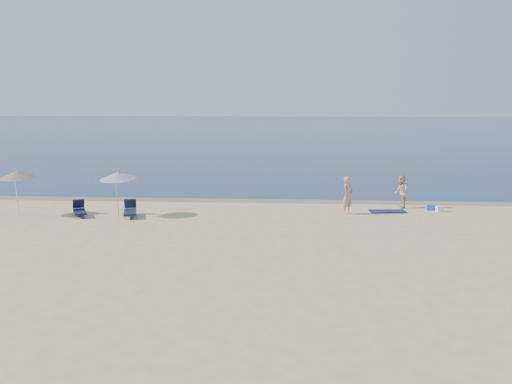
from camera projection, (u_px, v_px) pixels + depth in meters
ground at (279, 321)px, 16.57m from camera, size 160.00×160.00×0.00m
sea at (302, 130)px, 115.20m from camera, size 240.00×160.00×0.01m
wet_sand_strip at (294, 201)px, 35.71m from camera, size 240.00×1.60×0.00m
person_left at (348, 195)px, 31.65m from camera, size 0.77×0.82×1.88m
person_right at (401, 192)px, 33.38m from camera, size 0.65×0.83×1.71m
beach_towel at (388, 211)px, 32.48m from camera, size 1.90×1.16×0.03m
white_bag at (440, 209)px, 32.35m from camera, size 0.39×0.35×0.29m
blue_cooler at (431, 207)px, 32.84m from camera, size 0.40×0.29×0.29m
umbrella_near at (118, 176)px, 30.96m from camera, size 2.22×2.24×2.30m
umbrella_far at (18, 174)px, 31.19m from camera, size 2.11×2.12×2.34m
lounger_left at (80, 210)px, 31.24m from camera, size 1.19×1.78×0.75m
lounger_right at (130, 211)px, 31.08m from camera, size 1.02×1.88×0.79m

